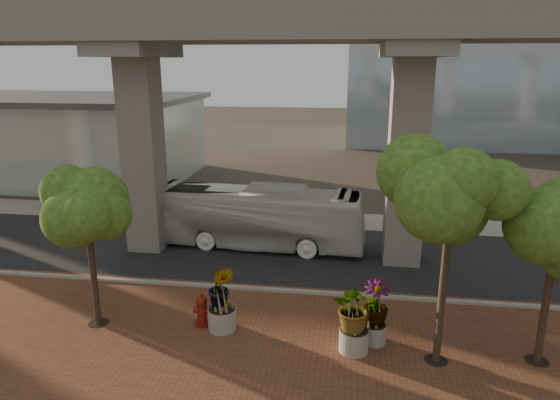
# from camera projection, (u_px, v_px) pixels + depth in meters

# --- Properties ---
(ground) EXTENTS (160.00, 160.00, 0.00)m
(ground) POSITION_uv_depth(u_px,v_px,m) (263.00, 271.00, 21.76)
(ground) COLOR #312E24
(ground) RESTS_ON ground
(brick_plaza) EXTENTS (70.00, 13.00, 0.06)m
(brick_plaza) POSITION_uv_depth(u_px,v_px,m) (214.00, 383.00, 14.13)
(brick_plaza) COLOR brown
(brick_plaza) RESTS_ON ground
(asphalt_road) EXTENTS (90.00, 8.00, 0.04)m
(asphalt_road) POSITION_uv_depth(u_px,v_px,m) (271.00, 254.00, 23.66)
(asphalt_road) COLOR black
(asphalt_road) RESTS_ON ground
(curb_strip) EXTENTS (70.00, 0.25, 0.16)m
(curb_strip) POSITION_uv_depth(u_px,v_px,m) (254.00, 289.00, 19.83)
(curb_strip) COLOR #99958E
(curb_strip) RESTS_ON ground
(far_sidewalk) EXTENTS (90.00, 3.00, 0.06)m
(far_sidewalk) POSITION_uv_depth(u_px,v_px,m) (286.00, 219.00, 28.91)
(far_sidewalk) COLOR #99958E
(far_sidewalk) RESTS_ON ground
(transit_viaduct) EXTENTS (72.00, 5.60, 12.40)m
(transit_viaduct) POSITION_uv_depth(u_px,v_px,m) (270.00, 98.00, 21.71)
(transit_viaduct) COLOR gray
(transit_viaduct) RESTS_ON ground
(station_pavilion) EXTENTS (23.00, 13.00, 6.30)m
(station_pavilion) POSITION_uv_depth(u_px,v_px,m) (47.00, 136.00, 38.91)
(station_pavilion) COLOR silver
(station_pavilion) RESTS_ON ground
(transit_bus) EXTENTS (10.92, 3.28, 3.00)m
(transit_bus) POSITION_uv_depth(u_px,v_px,m) (253.00, 217.00, 24.29)
(transit_bus) COLOR silver
(transit_bus) RESTS_ON ground
(fire_hydrant) EXTENTS (0.56, 0.51, 1.13)m
(fire_hydrant) POSITION_uv_depth(u_px,v_px,m) (202.00, 310.00, 17.07)
(fire_hydrant) COLOR maroon
(fire_hydrant) RESTS_ON ground
(planter_front) EXTENTS (2.05, 2.05, 2.26)m
(planter_front) POSITION_uv_depth(u_px,v_px,m) (355.00, 311.00, 15.30)
(planter_front) COLOR gray
(planter_front) RESTS_ON ground
(planter_right) EXTENTS (1.96, 1.96, 2.10)m
(planter_right) POSITION_uv_depth(u_px,v_px,m) (375.00, 306.00, 15.82)
(planter_right) COLOR gray
(planter_right) RESTS_ON ground
(planter_left) EXTENTS (2.11, 2.11, 2.32)m
(planter_left) POSITION_uv_depth(u_px,v_px,m) (221.00, 291.00, 16.57)
(planter_left) COLOR gray
(planter_left) RESTS_ON ground
(street_tree_near_west) EXTENTS (3.40, 3.40, 5.90)m
(street_tree_near_west) POSITION_uv_depth(u_px,v_px,m) (86.00, 203.00, 16.15)
(street_tree_near_west) COLOR #403324
(street_tree_near_west) RESTS_ON ground
(street_tree_near_east) EXTENTS (4.04, 4.04, 7.06)m
(street_tree_near_east) POSITION_uv_depth(u_px,v_px,m) (452.00, 196.00, 13.75)
(street_tree_near_east) COLOR #403324
(street_tree_near_east) RESTS_ON ground
(street_tree_far_east) EXTENTS (3.32, 3.32, 5.42)m
(street_tree_far_east) POSITION_uv_depth(u_px,v_px,m) (556.00, 240.00, 14.08)
(street_tree_far_east) COLOR #403324
(street_tree_far_east) RESTS_ON ground
(streetlamp_west) EXTENTS (0.41, 1.21, 8.37)m
(streetlamp_west) POSITION_uv_depth(u_px,v_px,m) (132.00, 135.00, 27.80)
(streetlamp_west) COLOR #29292D
(streetlamp_west) RESTS_ON ground
(streetlamp_east) EXTENTS (0.44, 1.28, 8.86)m
(streetlamp_east) POSITION_uv_depth(u_px,v_px,m) (413.00, 138.00, 24.60)
(streetlamp_east) COLOR #323237
(streetlamp_east) RESTS_ON ground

